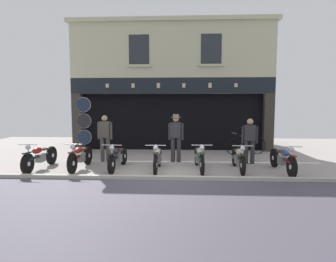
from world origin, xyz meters
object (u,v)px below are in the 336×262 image
at_px(salesman_right, 250,139).
at_px(advert_board_near, 216,109).
at_px(motorcycle_center_left, 118,157).
at_px(motorcycle_far_right, 283,159).
at_px(salesman_left, 105,136).
at_px(motorcycle_left, 80,156).
at_px(motorcycle_right, 238,158).
at_px(motorcycle_center, 158,158).
at_px(motorcycle_center_right, 199,157).
at_px(leaning_bicycle, 246,145).
at_px(shopkeeper_center, 176,135).
at_px(tyre_sign_pole, 84,122).
at_px(motorcycle_far_left, 40,156).

bearing_deg(salesman_right, advert_board_near, -67.04).
relative_size(motorcycle_center_left, advert_board_near, 2.21).
bearing_deg(advert_board_near, salesman_right, -74.18).
bearing_deg(motorcycle_far_right, salesman_left, -14.85).
relative_size(motorcycle_left, motorcycle_right, 1.02).
xyz_separation_m(motorcycle_center, motorcycle_far_right, (3.91, 0.01, -0.01)).
relative_size(motorcycle_center_left, motorcycle_center, 1.00).
bearing_deg(advert_board_near, motorcycle_center_right, -103.52).
bearing_deg(leaning_bicycle, motorcycle_far_right, 174.95).
xyz_separation_m(motorcycle_left, shopkeeper_center, (3.09, 1.31, 0.56)).
height_order(motorcycle_far_right, tyre_sign_pole, tyre_sign_pole).
bearing_deg(shopkeeper_center, salesman_left, 11.97).
height_order(salesman_left, leaning_bicycle, salesman_left).
bearing_deg(motorcycle_center_right, tyre_sign_pole, -32.17).
distance_m(motorcycle_left, motorcycle_center_left, 1.23).
relative_size(salesman_left, salesman_right, 1.06).
bearing_deg(shopkeeper_center, tyre_sign_pole, -7.75).
xyz_separation_m(motorcycle_far_left, salesman_right, (7.03, 1.21, 0.47)).
height_order(motorcycle_center, salesman_left, salesman_left).
distance_m(motorcycle_right, salesman_left, 4.82).
bearing_deg(shopkeeper_center, motorcycle_far_right, 167.62).
bearing_deg(motorcycle_far_right, motorcycle_center, -1.83).
bearing_deg(leaning_bicycle, advert_board_near, 35.05).
height_order(motorcycle_center_left, tyre_sign_pole, tyre_sign_pole).
xyz_separation_m(motorcycle_center_left, leaning_bicycle, (4.81, 3.05, -0.03)).
bearing_deg(motorcycle_center_right, motorcycle_far_right, 173.17).
distance_m(motorcycle_far_left, motorcycle_center_right, 5.18).
bearing_deg(motorcycle_center_right, advert_board_near, -106.93).
height_order(motorcycle_far_left, advert_board_near, advert_board_near).
relative_size(motorcycle_far_left, motorcycle_far_right, 1.03).
height_order(motorcycle_left, salesman_right, salesman_right).
bearing_deg(salesman_right, motorcycle_far_left, 16.93).
bearing_deg(motorcycle_center_left, motorcycle_center_right, -175.98).
distance_m(motorcycle_right, advert_board_near, 4.39).
xyz_separation_m(motorcycle_center, leaning_bicycle, (3.50, 3.20, -0.04)).
distance_m(shopkeeper_center, salesman_right, 2.63).
distance_m(motorcycle_far_left, leaning_bicycle, 8.00).
relative_size(motorcycle_center_left, leaning_bicycle, 1.12).
bearing_deg(motorcycle_left, motorcycle_far_left, 4.46).
bearing_deg(shopkeeper_center, motorcycle_left, 33.64).
bearing_deg(salesman_left, leaning_bicycle, -156.76).
xyz_separation_m(motorcycle_far_left, tyre_sign_pole, (0.55, 2.65, 0.97)).
xyz_separation_m(motorcycle_center_left, motorcycle_far_right, (5.22, -0.14, 0.01)).
distance_m(motorcycle_center, motorcycle_right, 2.58).
bearing_deg(salesman_right, motorcycle_center_right, 37.97).
relative_size(motorcycle_far_left, advert_board_near, 2.33).
height_order(motorcycle_left, motorcycle_right, motorcycle_left).
relative_size(motorcycle_left, motorcycle_center_left, 1.00).
relative_size(motorcycle_center, salesman_right, 1.22).
bearing_deg(motorcycle_far_right, tyre_sign_pole, -22.53).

